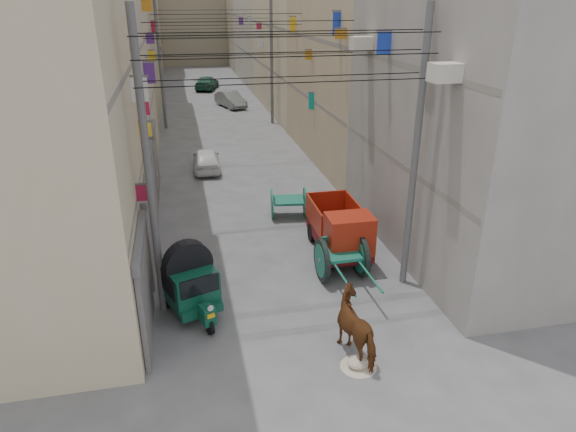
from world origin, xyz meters
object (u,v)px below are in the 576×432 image
object	(u,v)px
auto_rickshaw	(189,281)
distant_car_green	(207,83)
tonga_cart	(342,258)
mini_truck	(342,234)
feed_sack	(359,362)
distant_car_grey	(231,99)
second_cart	(288,202)
distant_car_white	(207,159)
horse	(360,327)

from	to	relation	value
auto_rickshaw	distant_car_green	bearing A→B (deg)	65.56
tonga_cart	mini_truck	distance (m)	1.33
feed_sack	distant_car_grey	size ratio (longest dim) A/B	0.15
second_cart	feed_sack	bearing A→B (deg)	-83.77
distant_car_white	distant_car_green	xyz separation A→B (m)	(1.66, 24.53, 0.05)
distant_car_white	auto_rickshaw	bearing A→B (deg)	86.38
second_cart	distant_car_green	size ratio (longest dim) A/B	0.37
feed_sack	distant_car_green	size ratio (longest dim) A/B	0.13
second_cart	horse	bearing A→B (deg)	-82.77
distant_car_grey	distant_car_green	distance (m)	8.94
auto_rickshaw	distant_car_grey	xyz separation A→B (m)	(4.22, 28.37, -0.37)
second_cart	distant_car_grey	xyz separation A→B (m)	(0.17, 22.41, -0.04)
distant_car_white	feed_sack	bearing A→B (deg)	101.04
distant_car_grey	distant_car_green	world-z (taller)	distant_car_grey
second_cart	distant_car_grey	bearing A→B (deg)	97.54
second_cart	distant_car_green	distance (m)	31.28
tonga_cart	distant_car_white	world-z (taller)	tonga_cart
horse	auto_rickshaw	bearing A→B (deg)	-48.40
auto_rickshaw	horse	world-z (taller)	auto_rickshaw
tonga_cart	feed_sack	xyz separation A→B (m)	(-0.86, -4.12, -0.57)
auto_rickshaw	horse	distance (m)	4.77
tonga_cart	feed_sack	bearing A→B (deg)	-103.06
distant_car_grey	distant_car_green	xyz separation A→B (m)	(-1.27, 8.85, -0.00)
auto_rickshaw	distant_car_grey	world-z (taller)	auto_rickshaw
auto_rickshaw	mini_truck	world-z (taller)	mini_truck
horse	second_cart	bearing A→B (deg)	-104.66
horse	distant_car_white	bearing A→B (deg)	-94.17
auto_rickshaw	second_cart	distance (m)	7.21
auto_rickshaw	distant_car_grey	distance (m)	28.68
second_cart	distant_car_green	bearing A→B (deg)	99.99
horse	distant_car_grey	distance (m)	31.07
horse	distant_car_grey	bearing A→B (deg)	-104.44
feed_sack	distant_car_grey	xyz separation A→B (m)	(0.45, 31.56, 0.47)
distant_car_green	mini_truck	bearing A→B (deg)	108.44
horse	distant_car_grey	size ratio (longest dim) A/B	0.50
tonga_cart	distant_car_grey	size ratio (longest dim) A/B	0.82
mini_truck	second_cart	bearing A→B (deg)	105.18
mini_truck	horse	distance (m)	5.00
distant_car_white	distant_car_grey	size ratio (longest dim) A/B	0.88
tonga_cart	horse	distance (m)	3.69
second_cart	distant_car_grey	distance (m)	22.41
horse	feed_sack	bearing A→B (deg)	57.24
feed_sack	distant_car_white	xyz separation A→B (m)	(-2.48, 15.88, 0.42)
second_cart	tonga_cart	bearing A→B (deg)	-75.41
auto_rickshaw	distant_car_white	distance (m)	12.76
auto_rickshaw	distant_car_grey	size ratio (longest dim) A/B	0.66
feed_sack	horse	bearing A→B (deg)	71.15
feed_sack	distant_car_green	bearing A→B (deg)	91.16
tonga_cart	feed_sack	distance (m)	4.24
second_cart	mini_truck	bearing A→B (deg)	-67.50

